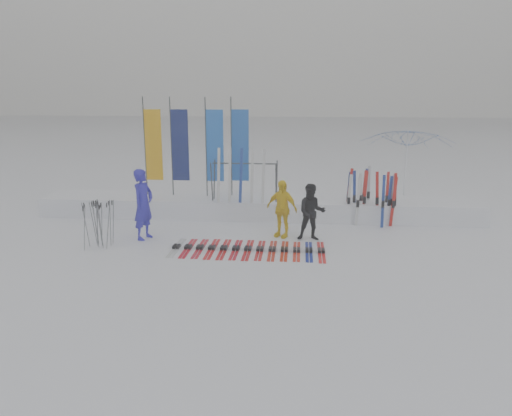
# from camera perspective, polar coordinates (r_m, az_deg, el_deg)

# --- Properties ---
(ground) EXTENTS (120.00, 120.00, 0.00)m
(ground) POSITION_cam_1_polar(r_m,az_deg,el_deg) (11.89, -1.66, -6.49)
(ground) COLOR white
(ground) RESTS_ON ground
(snow_bank) EXTENTS (14.00, 1.60, 0.60)m
(snow_bank) POSITION_cam_1_polar(r_m,az_deg,el_deg) (16.19, 0.24, 0.11)
(snow_bank) COLOR white
(snow_bank) RESTS_ON ground
(person_blue) EXTENTS (0.67, 0.82, 1.95)m
(person_blue) POSITION_cam_1_polar(r_m,az_deg,el_deg) (13.97, -12.76, 0.41)
(person_blue) COLOR #221EAF
(person_blue) RESTS_ON ground
(person_black) EXTENTS (0.78, 0.61, 1.56)m
(person_black) POSITION_cam_1_polar(r_m,az_deg,el_deg) (13.63, 6.37, -0.49)
(person_black) COLOR black
(person_black) RESTS_ON ground
(person_yellow) EXTENTS (1.02, 0.79, 1.62)m
(person_yellow) POSITION_cam_1_polar(r_m,az_deg,el_deg) (13.87, 2.96, -0.07)
(person_yellow) COLOR yellow
(person_yellow) RESTS_ON ground
(tent_canopy) EXTENTS (3.95, 3.99, 2.83)m
(tent_canopy) POSITION_cam_1_polar(r_m,az_deg,el_deg) (17.57, 16.69, 4.31)
(tent_canopy) COLOR white
(tent_canopy) RESTS_ON ground
(ski_row) EXTENTS (3.93, 1.67, 0.07)m
(ski_row) POSITION_cam_1_polar(r_m,az_deg,el_deg) (12.89, -0.92, -4.70)
(ski_row) COLOR silver
(ski_row) RESTS_ON ground
(pole_cluster) EXTENTS (0.78, 0.66, 1.25)m
(pole_cluster) POSITION_cam_1_polar(r_m,az_deg,el_deg) (13.71, -17.53, -1.74)
(pole_cluster) COLOR #595B60
(pole_cluster) RESTS_ON ground
(feather_flags) EXTENTS (3.42, 0.18, 3.20)m
(feather_flags) POSITION_cam_1_polar(r_m,az_deg,el_deg) (16.40, -6.86, 7.09)
(feather_flags) COLOR #383A3F
(feather_flags) RESTS_ON ground
(ski_rack) EXTENTS (2.04, 0.80, 1.23)m
(ski_rack) POSITION_cam_1_polar(r_m,az_deg,el_deg) (15.62, -1.32, 3.66)
(ski_rack) COLOR #383A3F
(ski_rack) RESTS_ON ground
(upright_skis) EXTENTS (1.44, 1.09, 1.69)m
(upright_skis) POSITION_cam_1_polar(r_m,az_deg,el_deg) (15.73, 12.90, 1.19)
(upright_skis) COLOR red
(upright_skis) RESTS_ON ground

